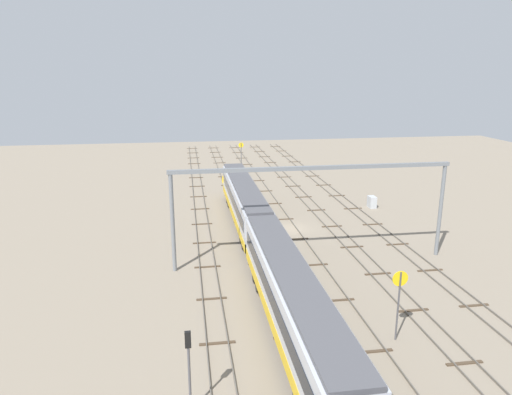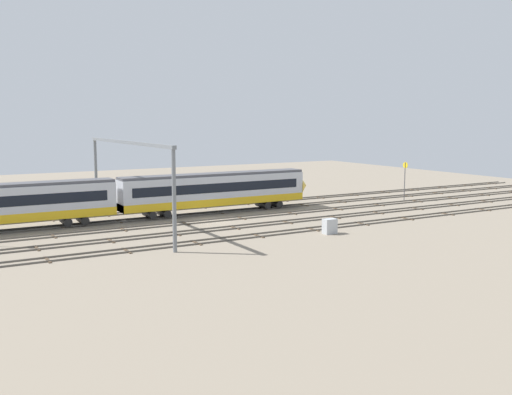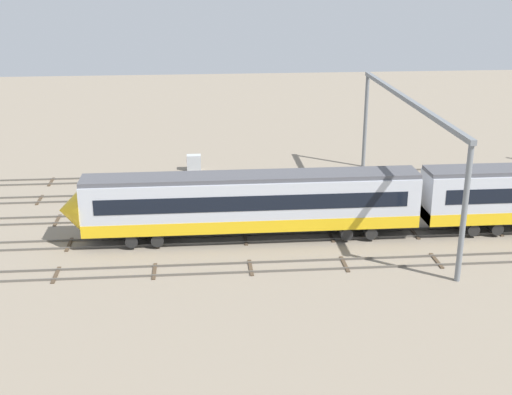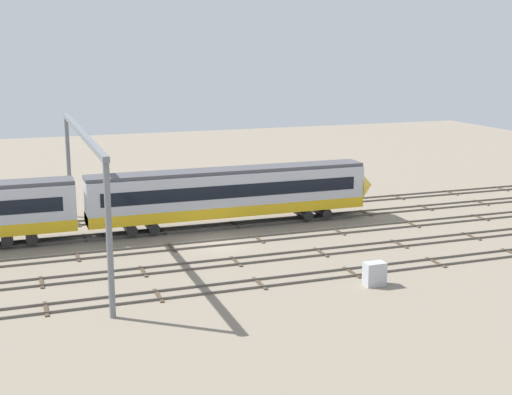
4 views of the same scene
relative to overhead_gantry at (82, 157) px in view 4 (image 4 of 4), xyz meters
The scene contains 8 objects.
ground_plane 12.23m from the overhead_gantry, ahead, with size 142.63×142.63×0.00m, color gray.
track_near_foreground 15.88m from the overhead_gantry, 46.07° to the right, with size 126.63×2.40×0.16m.
track_second_near 13.25m from the overhead_gantry, 27.93° to the right, with size 126.63×2.40×0.16m.
track_middle 12.19m from the overhead_gantry, ahead, with size 126.63×2.40×0.16m.
track_with_train 13.08m from the overhead_gantry, 25.91° to the left, with size 126.63×2.40×0.16m.
track_far_background 15.60m from the overhead_gantry, 44.82° to the left, with size 126.63×2.40×0.16m.
overhead_gantry is the anchor object (origin of this frame).
relay_cabinet 22.05m from the overhead_gantry, 37.61° to the right, with size 1.37×0.87×1.53m.
Camera 4 is at (-14.66, -50.28, 15.13)m, focal length 48.95 mm.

